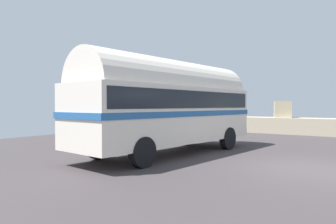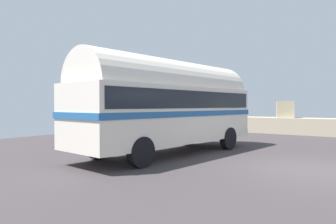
{
  "view_description": "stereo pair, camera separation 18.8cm",
  "coord_description": "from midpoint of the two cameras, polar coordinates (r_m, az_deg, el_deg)",
  "views": [
    {
      "loc": [
        1.68,
        -9.88,
        1.93
      ],
      "look_at": [
        -5.37,
        0.36,
        1.66
      ],
      "focal_mm": 32.55,
      "sensor_mm": 36.0,
      "label": 1
    },
    {
      "loc": [
        1.83,
        -9.78,
        1.93
      ],
      "look_at": [
        -5.37,
        0.36,
        1.66
      ],
      "focal_mm": 32.55,
      "sensor_mm": 36.0,
      "label": 2
    }
  ],
  "objects": [
    {
      "name": "ground",
      "position": [
        10.17,
        24.33,
        -9.77
      ],
      "size": [
        32.0,
        26.0,
        0.02
      ],
      "color": "#3B3537"
    },
    {
      "name": "vintage_coach",
      "position": [
        12.0,
        -0.06,
        1.8
      ],
      "size": [
        3.34,
        8.8,
        3.7
      ],
      "rotation": [
        0.0,
        0.0,
        -0.11
      ],
      "color": "black",
      "rests_on": "ground"
    }
  ]
}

